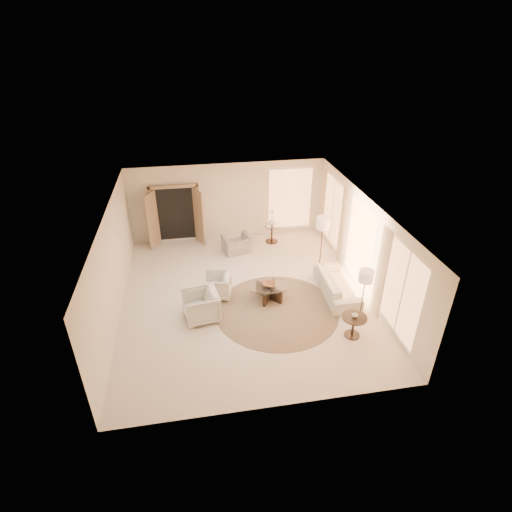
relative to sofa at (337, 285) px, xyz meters
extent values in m
cube|color=silver|center=(-2.68, 0.35, -0.32)|extent=(7.00, 8.00, 0.02)
cube|color=white|center=(-2.68, 0.35, 2.49)|extent=(7.00, 8.00, 0.02)
cube|color=beige|center=(-2.68, 4.35, 1.09)|extent=(7.00, 0.04, 2.80)
cube|color=beige|center=(-2.68, -3.65, 1.09)|extent=(7.00, 0.04, 2.80)
cube|color=beige|center=(-6.18, 0.35, 1.09)|extent=(0.04, 8.00, 2.80)
cube|color=beige|center=(0.82, 0.35, 1.09)|extent=(0.04, 8.00, 2.80)
cube|color=tan|center=(-4.58, 4.24, 0.77)|extent=(1.80, 0.12, 2.16)
cube|color=tan|center=(-5.38, 3.97, 0.72)|extent=(0.35, 0.66, 2.00)
cube|color=tan|center=(-3.78, 3.97, 0.72)|extent=(0.35, 0.66, 2.00)
cylinder|color=#483728|center=(-1.89, -0.46, -0.31)|extent=(3.71, 3.71, 0.01)
imported|color=beige|center=(0.00, 0.00, 0.00)|extent=(0.88, 2.15, 0.62)
imported|color=beige|center=(-3.46, 0.53, 0.08)|extent=(0.85, 0.89, 0.78)
imported|color=beige|center=(-3.98, -0.45, 0.14)|extent=(0.95, 1.00, 0.91)
imported|color=#9C978F|center=(-2.55, 3.05, 0.10)|extent=(1.05, 0.80, 0.82)
cube|color=black|center=(-2.00, 0.13, -0.11)|extent=(0.66, 0.74, 0.40)
cube|color=black|center=(-2.00, 0.13, -0.11)|extent=(0.51, 0.83, 0.40)
cylinder|color=white|center=(-2.00, 0.13, 0.12)|extent=(1.33, 1.33, 0.02)
cylinder|color=black|center=(-0.22, -1.82, -0.30)|extent=(0.40, 0.40, 0.03)
cylinder|color=black|center=(-0.22, -1.82, -0.02)|extent=(0.06, 0.06, 0.56)
cylinder|color=black|center=(-0.22, -1.82, 0.27)|extent=(0.63, 0.63, 0.03)
cylinder|color=#30231C|center=(-1.20, 3.59, -0.30)|extent=(0.45, 0.45, 0.03)
cylinder|color=#30231C|center=(-1.20, 3.59, 0.02)|extent=(0.07, 0.07, 0.64)
cylinder|color=white|center=(-1.20, 3.59, 0.35)|extent=(0.58, 0.58, 0.03)
cylinder|color=#30231C|center=(-0.01, 1.58, -0.30)|extent=(0.30, 0.30, 0.03)
cylinder|color=#30231C|center=(-0.01, 1.58, 0.44)|extent=(0.03, 0.03, 1.50)
cylinder|color=beige|center=(-0.01, 1.58, 1.28)|extent=(0.43, 0.43, 0.36)
cylinder|color=#30231C|center=(0.22, -1.23, -0.30)|extent=(0.26, 0.26, 0.03)
cylinder|color=#30231C|center=(0.22, -1.23, 0.34)|extent=(0.03, 0.03, 1.31)
cylinder|color=beige|center=(0.22, -1.23, 1.07)|extent=(0.37, 0.37, 0.32)
imported|color=brown|center=(-2.00, 0.13, 0.18)|extent=(0.48, 0.48, 0.09)
imported|color=white|center=(-0.22, -1.82, 0.36)|extent=(0.18, 0.18, 0.16)
imported|color=white|center=(-1.20, 3.59, 0.48)|extent=(0.30, 0.30, 0.25)
camera|label=1|loc=(-3.99, -9.15, 6.54)|focal=28.00mm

